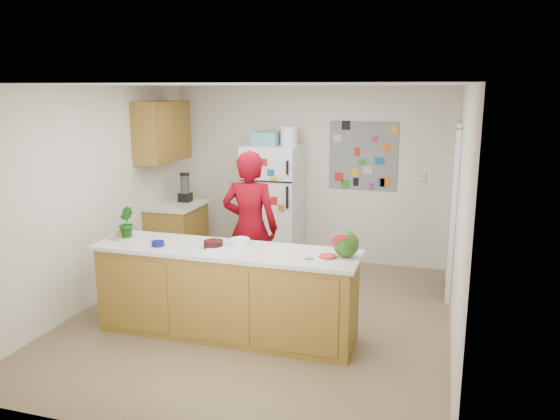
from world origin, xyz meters
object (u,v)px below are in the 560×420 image
(refrigerator, at_px, (273,205))
(cherry_bowl, at_px, (213,244))
(watermelon, at_px, (346,244))
(person, at_px, (250,228))

(refrigerator, height_order, cherry_bowl, refrigerator)
(cherry_bowl, bearing_deg, refrigerator, 93.16)
(refrigerator, relative_size, cherry_bowl, 8.76)
(watermelon, bearing_deg, refrigerator, 121.68)
(refrigerator, relative_size, person, 0.95)
(refrigerator, xyz_separation_m, cherry_bowl, (0.13, -2.39, 0.11))
(watermelon, relative_size, cherry_bowl, 1.26)
(refrigerator, distance_m, cherry_bowl, 2.40)
(refrigerator, distance_m, person, 1.48)
(watermelon, bearing_deg, person, 145.15)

